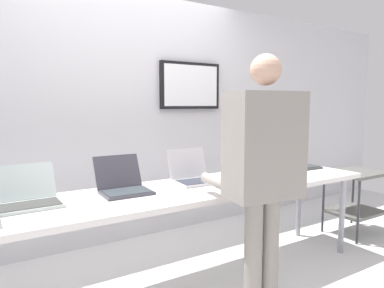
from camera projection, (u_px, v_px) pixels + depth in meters
name	position (u px, v px, depth m)	size (l,w,h in m)	color
back_wall	(125.00, 118.00, 3.46)	(8.00, 0.11, 2.43)	silver
workbench	(182.00, 195.00, 2.56)	(3.28, 0.70, 0.75)	silver
laptop_station_0	(28.00, 196.00, 2.13)	(0.37, 0.36, 0.23)	#ABB7B5
laptop_station_1	(123.00, 184.00, 2.44)	(0.34, 0.36, 0.24)	#383640
laptop_station_2	(193.00, 175.00, 2.77)	(0.35, 0.36, 0.25)	#B1AFB4
laptop_station_3	(253.00, 168.00, 3.06)	(0.37, 0.31, 0.24)	black
laptop_station_4	(297.00, 162.00, 3.40)	(0.34, 0.34, 0.22)	#37393B
person	(263.00, 165.00, 2.10)	(0.50, 0.63, 1.65)	gray
coffee_mug	(289.00, 176.00, 2.78)	(0.08, 0.08, 0.08)	white
storage_cart	(356.00, 192.00, 3.69)	(0.56, 0.44, 0.66)	#51514B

